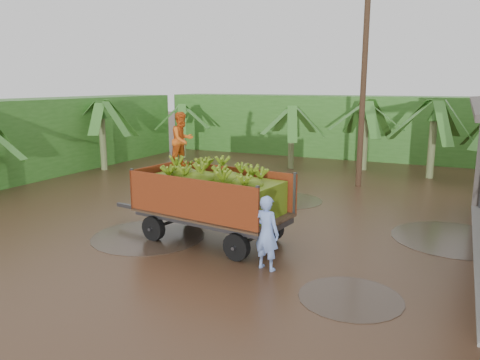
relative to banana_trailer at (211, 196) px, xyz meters
The scene contains 7 objects.
ground 2.36m from the banana_trailer, 34.68° to the left, with size 100.00×100.00×0.00m, color black.
hedge_north 17.14m from the banana_trailer, 91.24° to the left, with size 22.00×3.00×3.60m, color #2D661E.
hedge_west 13.40m from the banana_trailer, 157.49° to the left, with size 3.00×18.00×3.60m, color #2D661E.
banana_trailer is the anchor object (origin of this frame).
man_blue 2.55m from the banana_trailer, 30.30° to the right, with size 0.65×0.43×1.79m, color #7B9BE1.
utility_pole 9.65m from the banana_trailer, 75.68° to the left, with size 1.20×0.24×8.37m.
banana_plants 7.55m from the banana_trailer, 110.29° to the left, with size 24.87×20.88×4.35m.
Camera 1 is at (4.45, -12.09, 4.31)m, focal length 35.00 mm.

